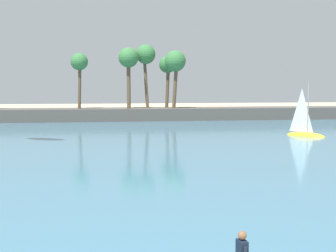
# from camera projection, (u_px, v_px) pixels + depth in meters

# --- Properties ---
(sea) EXTENTS (220.00, 97.97, 0.06)m
(sea) POSITION_uv_depth(u_px,v_px,m) (108.00, 126.00, 59.24)
(sea) COLOR teal
(sea) RESTS_ON ground
(palm_headland) EXTENTS (81.96, 6.74, 13.10)m
(palm_headland) POSITION_uv_depth(u_px,v_px,m) (89.00, 102.00, 67.33)
(palm_headland) COLOR #514C47
(palm_headland) RESTS_ON ground
(sailboat_near_shore) EXTENTS (3.47, 3.92, 5.86)m
(sailboat_near_shore) POSITION_uv_depth(u_px,v_px,m) (305.00, 131.00, 46.98)
(sailboat_near_shore) COLOR yellow
(sailboat_near_shore) RESTS_ON sea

